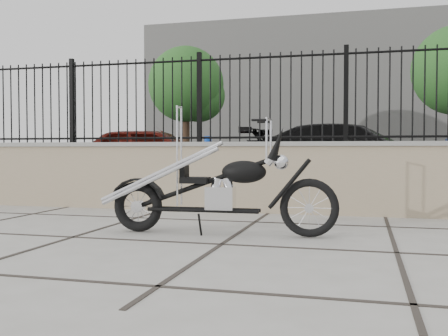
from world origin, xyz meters
TOP-DOWN VIEW (x-y plane):
  - ground_plane at (0.00, 0.00)m, footprint 90.00×90.00m
  - parking_lot at (0.00, 12.50)m, footprint 30.00×30.00m
  - retaining_wall at (0.00, 2.50)m, footprint 14.00×0.36m
  - iron_fence at (0.00, 2.50)m, footprint 14.00×0.08m
  - background_building at (0.00, 26.50)m, footprint 22.00×6.00m
  - chopper_motorcycle at (-0.20, 0.53)m, footprint 2.21×0.48m
  - car_red at (-3.60, 7.08)m, footprint 4.28×2.07m
  - car_black at (0.97, 7.99)m, footprint 5.22×2.60m
  - bollard_a at (-1.49, 4.55)m, footprint 0.17×0.17m
  - bollard_b at (1.99, 4.29)m, footprint 0.14×0.14m
  - tree_left at (-6.00, 16.37)m, footprint 3.16×3.16m

SIDE VIEW (x-z plane):
  - ground_plane at x=0.00m, z-range 0.00..0.00m
  - parking_lot at x=0.00m, z-range 0.00..0.00m
  - bollard_b at x=1.99m, z-range 0.00..0.93m
  - retaining_wall at x=0.00m, z-range 0.00..0.96m
  - bollard_a at x=-1.49m, z-range 0.00..1.10m
  - chopper_motorcycle at x=-0.20m, z-range 0.00..1.32m
  - car_red at x=-3.60m, z-range 0.00..1.41m
  - car_black at x=0.97m, z-range 0.00..1.46m
  - iron_fence at x=0.00m, z-range 0.96..2.16m
  - tree_left at x=-6.00m, z-range 1.07..6.41m
  - background_building at x=0.00m, z-range 0.00..8.00m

